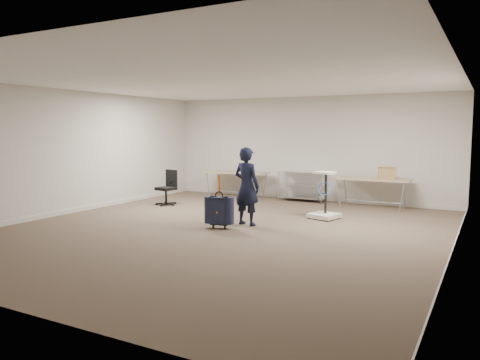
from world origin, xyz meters
The scene contains 10 objects.
ground centered at (0.00, 0.00, 0.00)m, with size 9.00×9.00×0.00m, color #48362C.
room_shell centered at (0.00, 1.38, 0.05)m, with size 8.00×9.00×9.00m.
folding_table_left centered at (-1.90, 3.95, 0.68)m, with size 1.80×0.75×0.73m.
folding_table_right centered at (1.90, 3.95, 0.68)m, with size 1.80×0.75×0.73m.
wire_shelf centered at (0.00, 4.20, 0.44)m, with size 1.22×0.47×0.80m.
person centered at (0.17, 0.64, 0.78)m, with size 0.57×0.37×1.56m, color black.
suitcase centered at (-0.13, 0.08, 0.35)m, with size 0.42×0.29×1.03m.
office_chair centered at (-2.79, 1.93, 0.27)m, with size 0.54×0.54×0.89m.
equipment_cart centered at (1.32, 2.04, 0.27)m, with size 0.68×0.68×1.01m.
cardboard_box centered at (2.24, 3.92, 0.87)m, with size 0.38×0.29×0.29m, color #9B8148.
Camera 1 is at (4.47, -7.53, 1.88)m, focal length 35.00 mm.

